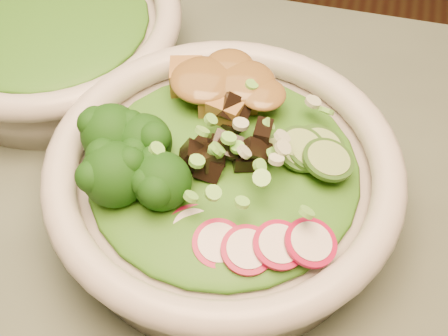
# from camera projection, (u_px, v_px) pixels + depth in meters

# --- Properties ---
(salad_bowl) EXTENTS (0.29, 0.29, 0.08)m
(salad_bowl) POSITION_uv_depth(u_px,v_px,m) (224.00, 183.00, 0.51)
(salad_bowl) COLOR beige
(salad_bowl) RESTS_ON dining_table
(side_bowl) EXTENTS (0.27, 0.27, 0.07)m
(side_bowl) POSITION_uv_depth(u_px,v_px,m) (51.00, 35.00, 0.62)
(side_bowl) COLOR beige
(side_bowl) RESTS_ON dining_table
(lettuce_bed) EXTENTS (0.22, 0.22, 0.03)m
(lettuce_bed) POSITION_uv_depth(u_px,v_px,m) (224.00, 167.00, 0.49)
(lettuce_bed) COLOR #2C5C13
(lettuce_bed) RESTS_ON salad_bowl
(side_lettuce) EXTENTS (0.18, 0.18, 0.02)m
(side_lettuce) POSITION_uv_depth(u_px,v_px,m) (46.00, 19.00, 0.61)
(side_lettuce) COLOR #2C5C13
(side_lettuce) RESTS_ON side_bowl
(broccoli_florets) EXTENTS (0.11, 0.10, 0.05)m
(broccoli_florets) POSITION_uv_depth(u_px,v_px,m) (137.00, 160.00, 0.47)
(broccoli_florets) COLOR black
(broccoli_florets) RESTS_ON salad_bowl
(radish_slices) EXTENTS (0.12, 0.09, 0.02)m
(radish_slices) POSITION_uv_depth(u_px,v_px,m) (235.00, 241.00, 0.44)
(radish_slices) COLOR maroon
(radish_slices) RESTS_ON salad_bowl
(cucumber_slices) EXTENTS (0.10, 0.10, 0.04)m
(cucumber_slices) POSITION_uv_depth(u_px,v_px,m) (313.00, 154.00, 0.48)
(cucumber_slices) COLOR #A6CA70
(cucumber_slices) RESTS_ON salad_bowl
(mushroom_heap) EXTENTS (0.10, 0.10, 0.04)m
(mushroom_heap) POSITION_uv_depth(u_px,v_px,m) (223.00, 142.00, 0.49)
(mushroom_heap) COLOR black
(mushroom_heap) RESTS_ON salad_bowl
(tofu_cubes) EXTENTS (0.11, 0.10, 0.04)m
(tofu_cubes) POSITION_uv_depth(u_px,v_px,m) (221.00, 95.00, 0.52)
(tofu_cubes) COLOR olive
(tofu_cubes) RESTS_ON salad_bowl
(peanut_sauce) EXTENTS (0.07, 0.06, 0.02)m
(peanut_sauce) POSITION_uv_depth(u_px,v_px,m) (221.00, 83.00, 0.51)
(peanut_sauce) COLOR brown
(peanut_sauce) RESTS_ON tofu_cubes
(scallion_garnish) EXTENTS (0.20, 0.20, 0.03)m
(scallion_garnish) POSITION_uv_depth(u_px,v_px,m) (224.00, 146.00, 0.47)
(scallion_garnish) COLOR #6ABF43
(scallion_garnish) RESTS_ON salad_bowl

